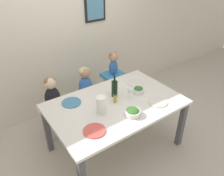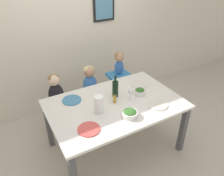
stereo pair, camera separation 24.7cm
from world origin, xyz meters
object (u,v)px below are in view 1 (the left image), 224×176
object	(u,v)px
paper_towel_roll	(101,105)
salad_bowl_small	(138,90)
chair_right_highchair	(113,82)
salad_bowl_large	(133,112)
wine_glass_near	(130,91)
dinner_plate_front_left	(94,131)
dinner_plate_back_right	(136,83)
person_child_left	(52,93)
person_child_center	(86,82)
dinner_plate_back_left	(71,103)
wine_bottle	(115,88)
dinner_plate_front_right	(158,102)
chair_far_left	(55,112)
chair_far_center	(87,100)
person_baby_right	(113,61)

from	to	relation	value
paper_towel_roll	salad_bowl_small	bearing A→B (deg)	7.04
chair_right_highchair	salad_bowl_large	xyz separation A→B (m)	(-0.52, -1.11, 0.28)
wine_glass_near	dinner_plate_front_left	bearing A→B (deg)	-158.69
chair_right_highchair	dinner_plate_back_right	xyz separation A→B (m)	(-0.00, -0.56, 0.24)
person_child_left	dinner_plate_back_right	distance (m)	1.21
salad_bowl_small	dinner_plate_front_left	bearing A→B (deg)	-160.90
chair_right_highchair	wine_glass_near	bearing A→B (deg)	-111.24
dinner_plate_front_left	chair_right_highchair	bearing A→B (deg)	46.51
dinner_plate_front_left	person_child_center	bearing A→B (deg)	65.27
dinner_plate_back_left	salad_bowl_small	bearing A→B (deg)	-19.91
person_child_left	wine_bottle	world-z (taller)	wine_bottle
paper_towel_roll	dinner_plate_front_right	bearing A→B (deg)	-18.84
dinner_plate_back_left	dinner_plate_back_right	world-z (taller)	same
salad_bowl_small	dinner_plate_front_right	distance (m)	0.33
dinner_plate_back_left	chair_far_left	bearing A→B (deg)	100.02
wine_bottle	salad_bowl_small	bearing A→B (deg)	-21.76
salad_bowl_small	dinner_plate_front_right	bearing A→B (deg)	-81.20
person_child_left	paper_towel_roll	world-z (taller)	paper_towel_roll
paper_towel_roll	dinner_plate_front_right	size ratio (longest dim) A/B	0.90
chair_far_center	dinner_plate_front_right	world-z (taller)	dinner_plate_front_right
salad_bowl_large	dinner_plate_front_left	xyz separation A→B (m)	(-0.51, 0.03, -0.04)
wine_glass_near	dinner_plate_back_left	distance (m)	0.77
paper_towel_roll	wine_glass_near	size ratio (longest dim) A/B	1.41
salad_bowl_small	dinner_plate_front_right	xyz separation A→B (m)	(0.05, -0.32, -0.04)
dinner_plate_front_right	salad_bowl_large	bearing A→B (deg)	-178.33
person_child_center	chair_far_left	bearing A→B (deg)	-179.85
person_child_left	dinner_plate_back_right	bearing A→B (deg)	-27.67
salad_bowl_large	dinner_plate_front_left	distance (m)	0.51
chair_far_center	person_baby_right	size ratio (longest dim) A/B	1.18
person_child_left	dinner_plate_front_left	world-z (taller)	person_child_left
person_child_center	dinner_plate_front_right	world-z (taller)	person_child_center
chair_right_highchair	person_baby_right	xyz separation A→B (m)	(0.00, 0.00, 0.38)
chair_far_center	dinner_plate_front_left	xyz separation A→B (m)	(-0.50, -1.08, 0.40)
paper_towel_roll	dinner_plate_front_left	xyz separation A→B (m)	(-0.23, -0.23, -0.11)
wine_bottle	dinner_plate_back_left	bearing A→B (deg)	161.16
person_baby_right	dinner_plate_back_right	size ratio (longest dim) A/B	1.54
salad_bowl_large	salad_bowl_small	xyz separation A→B (m)	(0.38, 0.33, 0.00)
salad_bowl_large	dinner_plate_back_right	bearing A→B (deg)	46.62
person_baby_right	chair_right_highchair	bearing A→B (deg)	-90.00
wine_bottle	salad_bowl_small	world-z (taller)	wine_bottle
dinner_plate_front_right	chair_far_center	bearing A→B (deg)	111.68
wine_glass_near	salad_bowl_small	xyz separation A→B (m)	(0.17, 0.03, -0.07)
wine_glass_near	dinner_plate_back_right	distance (m)	0.41
chair_right_highchair	wine_bottle	xyz separation A→B (m)	(-0.45, -0.65, 0.36)
dinner_plate_back_left	dinner_plate_front_right	bearing A→B (deg)	-34.89
paper_towel_roll	wine_glass_near	world-z (taller)	paper_towel_roll
wine_bottle	wine_glass_near	world-z (taller)	wine_bottle
dinner_plate_front_left	dinner_plate_back_left	size ratio (longest dim) A/B	1.00
paper_towel_roll	dinner_plate_back_right	size ratio (longest dim) A/B	0.90
chair_far_center	chair_right_highchair	distance (m)	0.55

